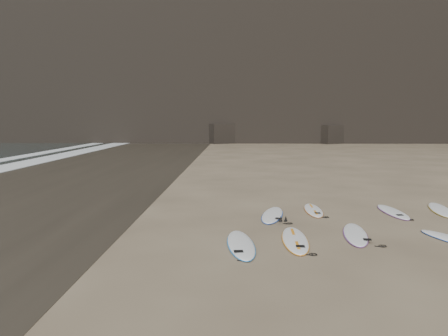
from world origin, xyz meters
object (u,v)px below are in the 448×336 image
(surfboard_2, at_px, (355,234))
(surfboard_8, at_px, (440,209))
(surfboard_6, at_px, (313,210))
(surfboard_5, at_px, (272,215))
(surfboard_0, at_px, (241,244))
(surfboard_7, at_px, (393,212))
(surfboard_1, at_px, (295,239))

(surfboard_2, height_order, surfboard_8, surfboard_8)
(surfboard_6, height_order, surfboard_8, surfboard_8)
(surfboard_2, height_order, surfboard_5, surfboard_5)
(surfboard_0, relative_size, surfboard_2, 1.07)
(surfboard_5, height_order, surfboard_6, surfboard_5)
(surfboard_7, bearing_deg, surfboard_2, -126.63)
(surfboard_5, bearing_deg, surfboard_0, -96.62)
(surfboard_1, bearing_deg, surfboard_6, 75.24)
(surfboard_5, relative_size, surfboard_6, 1.12)
(surfboard_2, height_order, surfboard_6, surfboard_2)
(surfboard_1, relative_size, surfboard_6, 1.14)
(surfboard_0, bearing_deg, surfboard_5, 67.38)
(surfboard_1, height_order, surfboard_5, surfboard_1)
(surfboard_2, xyz_separation_m, surfboard_7, (2.03, 2.88, -0.00))
(surfboard_0, height_order, surfboard_2, surfboard_0)
(surfboard_1, xyz_separation_m, surfboard_6, (1.13, 3.69, -0.01))
(surfboard_0, distance_m, surfboard_6, 4.83)
(surfboard_0, relative_size, surfboard_1, 1.01)
(surfboard_2, bearing_deg, surfboard_0, -151.36)
(surfboard_0, relative_size, surfboard_8, 1.04)
(surfboard_6, relative_size, surfboard_7, 0.94)
(surfboard_0, xyz_separation_m, surfboard_6, (2.52, 4.13, -0.01))
(surfboard_0, bearing_deg, surfboard_2, 13.48)
(surfboard_5, bearing_deg, surfboard_7, 18.87)
(surfboard_0, height_order, surfboard_6, surfboard_0)
(surfboard_8, bearing_deg, surfboard_7, -154.07)
(surfboard_5, distance_m, surfboard_7, 4.09)
(surfboard_1, relative_size, surfboard_5, 1.02)
(surfboard_6, bearing_deg, surfboard_0, -119.44)
(surfboard_1, relative_size, surfboard_8, 1.03)
(surfboard_6, bearing_deg, surfboard_1, -105.01)
(surfboard_1, distance_m, surfboard_8, 6.71)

